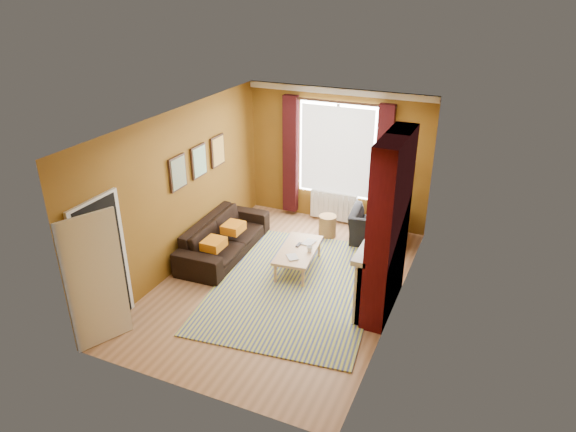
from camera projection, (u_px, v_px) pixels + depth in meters
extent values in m
plane|color=#8D6240|center=(282.00, 283.00, 8.74)|extent=(5.50, 5.50, 0.00)
cube|color=brown|center=(337.00, 157.00, 10.43)|extent=(3.80, 0.02, 2.80)
cube|color=brown|center=(183.00, 298.00, 5.87)|extent=(3.80, 0.02, 2.80)
cube|color=brown|center=(401.00, 229.00, 7.46)|extent=(0.02, 5.50, 2.80)
cube|color=brown|center=(181.00, 190.00, 8.84)|extent=(0.02, 5.50, 2.80)
cube|color=white|center=(281.00, 121.00, 7.56)|extent=(3.80, 5.50, 0.01)
cube|color=#4D0B0F|center=(389.00, 227.00, 7.52)|extent=(0.35, 1.40, 2.80)
cube|color=silver|center=(372.00, 274.00, 7.96)|extent=(0.12, 1.30, 1.10)
cube|color=silver|center=(371.00, 243.00, 7.75)|extent=(0.22, 1.40, 0.08)
cube|color=silver|center=(360.00, 295.00, 7.49)|extent=(0.16, 0.14, 1.04)
cube|color=silver|center=(380.00, 258.00, 8.46)|extent=(0.16, 0.14, 1.04)
cube|color=black|center=(373.00, 280.00, 7.99)|extent=(0.06, 0.80, 0.90)
cube|color=black|center=(370.00, 302.00, 8.17)|extent=(0.20, 1.00, 0.06)
cube|color=silver|center=(366.00, 246.00, 7.40)|extent=(0.03, 0.12, 0.16)
cube|color=#301D13|center=(370.00, 240.00, 7.62)|extent=(0.03, 0.10, 0.14)
cylinder|color=#301D13|center=(375.00, 233.00, 7.83)|extent=(0.10, 0.10, 0.12)
cube|color=#301D13|center=(378.00, 197.00, 7.40)|extent=(0.03, 0.60, 0.75)
cube|color=#9D6535|center=(377.00, 197.00, 7.41)|extent=(0.01, 0.52, 0.66)
cube|color=silver|center=(339.00, 91.00, 9.83)|extent=(3.80, 0.08, 0.12)
cube|color=white|center=(337.00, 151.00, 10.34)|extent=(1.60, 0.04, 1.90)
cube|color=silver|center=(336.00, 151.00, 10.31)|extent=(1.50, 0.02, 1.80)
cube|color=silver|center=(337.00, 151.00, 10.33)|extent=(0.06, 0.04, 1.90)
cube|color=#340B0E|center=(291.00, 155.00, 10.71)|extent=(0.30, 0.16, 2.50)
cube|color=#340B0E|center=(383.00, 168.00, 10.00)|extent=(0.30, 0.16, 2.50)
cylinder|color=#301D13|center=(338.00, 102.00, 9.84)|extent=(2.30, 0.05, 0.05)
cube|color=silver|center=(334.00, 206.00, 10.79)|extent=(1.00, 0.10, 0.60)
cube|color=silver|center=(313.00, 204.00, 10.91)|extent=(0.04, 0.03, 0.56)
cube|color=silver|center=(317.00, 205.00, 10.87)|extent=(0.04, 0.03, 0.56)
cube|color=silver|center=(322.00, 205.00, 10.83)|extent=(0.04, 0.03, 0.56)
cube|color=silver|center=(327.00, 206.00, 10.79)|extent=(0.04, 0.03, 0.56)
cube|color=silver|center=(332.00, 207.00, 10.75)|extent=(0.04, 0.03, 0.56)
cube|color=silver|center=(337.00, 208.00, 10.71)|extent=(0.04, 0.03, 0.56)
cube|color=silver|center=(342.00, 209.00, 10.67)|extent=(0.04, 0.03, 0.56)
cube|color=silver|center=(347.00, 210.00, 10.63)|extent=(0.04, 0.03, 0.56)
cube|color=silver|center=(352.00, 211.00, 10.59)|extent=(0.04, 0.03, 0.56)
cube|color=#301D13|center=(178.00, 173.00, 8.60)|extent=(0.04, 0.44, 0.58)
cube|color=orange|center=(179.00, 173.00, 8.59)|extent=(0.01, 0.38, 0.52)
cube|color=#301D13|center=(199.00, 161.00, 9.14)|extent=(0.04, 0.44, 0.58)
cube|color=#339972|center=(200.00, 161.00, 9.13)|extent=(0.01, 0.38, 0.52)
cube|color=#301D13|center=(217.00, 151.00, 9.68)|extent=(0.04, 0.44, 0.58)
cube|color=#C15E30|center=(219.00, 151.00, 9.67)|extent=(0.01, 0.38, 0.52)
cube|color=silver|center=(103.00, 266.00, 7.30)|extent=(0.05, 0.94, 2.06)
cube|color=black|center=(104.00, 266.00, 7.29)|extent=(0.02, 0.80, 1.98)
cube|color=silver|center=(96.00, 281.00, 6.93)|extent=(0.37, 0.74, 1.98)
imported|color=#3B6B2F|center=(380.00, 221.00, 8.05)|extent=(0.14, 0.10, 0.27)
cube|color=#C06910|center=(214.00, 244.00, 8.92)|extent=(0.34, 0.40, 0.16)
cube|color=#C06910|center=(233.00, 228.00, 9.50)|extent=(0.34, 0.40, 0.16)
cube|color=navy|center=(295.00, 285.00, 8.65)|extent=(3.00, 3.88, 0.02)
imported|color=black|center=(224.00, 237.00, 9.55)|extent=(0.99, 2.31, 0.66)
imported|color=black|center=(377.00, 227.00, 9.92)|extent=(1.12, 1.00, 0.66)
cube|color=tan|center=(298.00, 250.00, 8.99)|extent=(0.74, 1.28, 0.05)
cylinder|color=tan|center=(275.00, 274.00, 8.67)|extent=(0.06, 0.06, 0.36)
cylinder|color=tan|center=(303.00, 278.00, 8.54)|extent=(0.06, 0.06, 0.36)
cylinder|color=tan|center=(294.00, 244.00, 9.62)|extent=(0.06, 0.06, 0.36)
cylinder|color=tan|center=(319.00, 248.00, 9.49)|extent=(0.06, 0.06, 0.36)
cylinder|color=olive|center=(327.00, 226.00, 10.23)|extent=(0.44, 0.44, 0.44)
cylinder|color=black|center=(400.00, 244.00, 9.96)|extent=(0.26, 0.26, 0.03)
cylinder|color=black|center=(404.00, 206.00, 9.62)|extent=(0.03, 0.03, 1.58)
cone|color=beige|center=(408.00, 166.00, 9.28)|extent=(0.26, 0.26, 0.19)
imported|color=#999999|center=(288.00, 258.00, 8.68)|extent=(0.28, 0.28, 0.02)
imported|color=#999999|center=(304.00, 241.00, 9.22)|extent=(0.22, 0.28, 0.02)
imported|color=#999999|center=(310.00, 249.00, 8.88)|extent=(0.11, 0.11, 0.10)
cube|color=#28282A|center=(299.00, 245.00, 9.10)|extent=(0.05, 0.17, 0.02)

